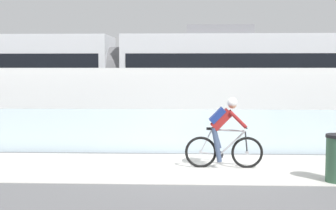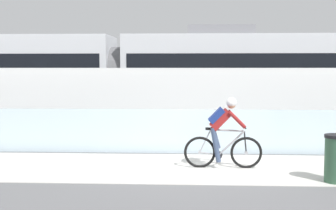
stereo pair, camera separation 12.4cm
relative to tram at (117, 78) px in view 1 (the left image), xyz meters
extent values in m
plane|color=slate|center=(2.91, -6.85, -1.89)|extent=(200.00, 200.00, 0.00)
cube|color=silver|center=(2.91, -6.85, -1.89)|extent=(32.00, 3.20, 0.01)
cube|color=silver|center=(2.91, -5.00, -1.31)|extent=(32.00, 0.05, 1.17)
cube|color=white|center=(2.91, -3.20, -0.76)|extent=(32.00, 0.36, 2.27)
cube|color=#595654|center=(2.91, -0.72, -1.89)|extent=(32.00, 0.08, 0.01)
cube|color=#595654|center=(2.91, 0.72, -1.89)|extent=(32.00, 0.08, 0.01)
cube|color=#232326|center=(-2.22, 0.00, -1.53)|extent=(1.40, 1.88, 0.20)
cylinder|color=black|center=(-2.22, -0.72, -1.59)|extent=(0.60, 0.10, 0.60)
cylinder|color=black|center=(-2.22, 0.72, -1.59)|extent=(0.60, 0.10, 0.60)
cube|color=silver|center=(5.76, 0.00, 0.01)|extent=(11.00, 2.50, 3.10)
cube|color=black|center=(5.76, 0.00, 0.36)|extent=(10.56, 2.54, 1.04)
cube|color=#14724C|center=(5.76, 0.00, -1.36)|extent=(10.78, 2.53, 0.28)
cube|color=slate|center=(3.78, 0.00, 1.74)|extent=(2.40, 1.10, 0.36)
cube|color=#232326|center=(2.24, 0.00, -1.53)|extent=(1.40, 1.88, 0.20)
cylinder|color=black|center=(2.24, -0.72, -1.59)|extent=(0.60, 0.10, 0.60)
cylinder|color=black|center=(2.24, 0.72, -1.59)|extent=(0.60, 0.10, 0.60)
cylinder|color=#59595B|center=(0.01, 0.00, 0.01)|extent=(0.60, 2.30, 2.30)
torus|color=black|center=(3.99, -6.85, -1.53)|extent=(0.72, 0.06, 0.72)
cylinder|color=#99999E|center=(3.99, -6.85, -1.53)|extent=(0.07, 0.10, 0.07)
torus|color=black|center=(2.94, -6.85, -1.53)|extent=(0.72, 0.06, 0.72)
cylinder|color=#99999E|center=(2.94, -6.85, -1.53)|extent=(0.07, 0.10, 0.07)
cylinder|color=#99999E|center=(3.65, -6.85, -1.32)|extent=(0.60, 0.04, 0.58)
cylinder|color=#99999E|center=(3.27, -6.85, -1.30)|extent=(0.22, 0.04, 0.59)
cylinder|color=#99999E|center=(3.56, -6.85, -1.03)|extent=(0.76, 0.04, 0.07)
cylinder|color=#99999E|center=(3.15, -6.85, -1.56)|extent=(0.43, 0.03, 0.09)
cylinder|color=#99999E|center=(3.06, -6.85, -1.27)|extent=(0.27, 0.02, 0.53)
cylinder|color=black|center=(3.96, -6.85, -1.29)|extent=(0.08, 0.03, 0.49)
cube|color=black|center=(3.18, -6.85, -0.99)|extent=(0.24, 0.10, 0.05)
cylinder|color=black|center=(3.94, -6.85, -0.94)|extent=(0.03, 0.58, 0.03)
cylinder|color=#262628|center=(3.36, -6.85, -1.59)|extent=(0.18, 0.02, 0.18)
cube|color=maroon|center=(3.40, -6.85, -0.78)|extent=(0.50, 0.28, 0.51)
cube|color=navy|center=(3.31, -6.85, -0.69)|extent=(0.38, 0.30, 0.38)
sphere|color=tan|center=(3.64, -6.85, -0.43)|extent=(0.20, 0.20, 0.20)
sphere|color=silver|center=(3.64, -6.85, -0.40)|extent=(0.23, 0.23, 0.23)
cylinder|color=maroon|center=(3.76, -7.01, -0.77)|extent=(0.41, 0.08, 0.41)
cylinder|color=maroon|center=(3.76, -6.69, -0.77)|extent=(0.41, 0.08, 0.41)
cylinder|color=#384766|center=(3.29, -6.94, -1.35)|extent=(0.25, 0.11, 0.79)
cylinder|color=#384766|center=(3.29, -6.76, -1.21)|extent=(0.25, 0.11, 0.52)
camera|label=1|loc=(2.65, -17.49, 0.38)|focal=50.50mm
camera|label=2|loc=(2.77, -17.49, 0.38)|focal=50.50mm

